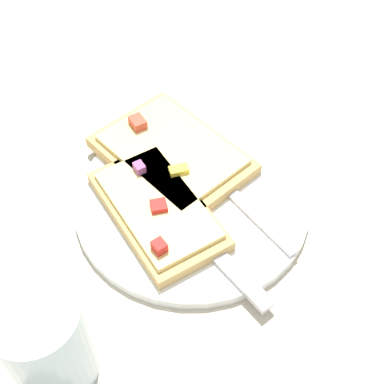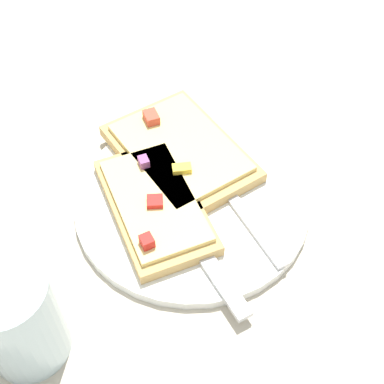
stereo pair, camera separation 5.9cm
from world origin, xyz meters
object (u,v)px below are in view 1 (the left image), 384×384
at_px(pizza_slice_main, 172,153).
at_px(pizza_slice_corner, 158,209).
at_px(drinking_glass, 46,343).
at_px(fork, 220,182).
at_px(plate, 192,201).
at_px(knife, 206,243).

bearing_deg(pizza_slice_main, pizza_slice_corner, -52.06).
bearing_deg(drinking_glass, pizza_slice_main, 96.02).
distance_m(pizza_slice_main, pizza_slice_corner, 0.08).
distance_m(fork, drinking_glass, 0.26).
distance_m(plate, pizza_slice_corner, 0.05).
bearing_deg(fork, plate, 85.80).
xyz_separation_m(fork, knife, (0.02, -0.08, 0.00)).
bearing_deg(pizza_slice_corner, drinking_glass, -58.72).
xyz_separation_m(knife, pizza_slice_main, (-0.09, 0.09, 0.01)).
height_order(pizza_slice_main, pizza_slice_corner, same).
relative_size(knife, pizza_slice_corner, 1.14).
height_order(knife, pizza_slice_main, pizza_slice_main).
distance_m(plate, knife, 0.06).
distance_m(fork, pizza_slice_corner, 0.08).
distance_m(plate, fork, 0.04).
distance_m(knife, pizza_slice_main, 0.13).
xyz_separation_m(pizza_slice_main, drinking_glass, (0.03, -0.26, 0.03)).
bearing_deg(pizza_slice_main, drinking_glass, -64.44).
xyz_separation_m(knife, drinking_glass, (-0.06, -0.17, 0.04)).
xyz_separation_m(knife, pizza_slice_corner, (-0.06, 0.01, 0.01)).
distance_m(knife, drinking_glass, 0.19).
distance_m(fork, knife, 0.09).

